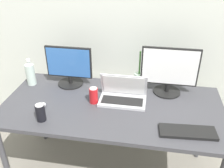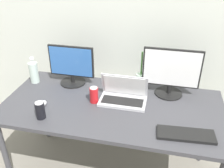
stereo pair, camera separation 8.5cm
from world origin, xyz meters
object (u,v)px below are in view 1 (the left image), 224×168
(work_desk, at_px, (112,111))
(water_bottle, at_px, (30,73))
(keyboard_main, at_px, (188,132))
(bamboo_vase, at_px, (139,80))
(monitor_center, at_px, (169,71))
(mouse_by_keyboard, at_px, (41,107))
(monitor_left, at_px, (69,66))
(laptop_silver, at_px, (123,95))
(soda_can_by_laptop, at_px, (94,95))
(soda_can_near_keyboard, at_px, (41,113))

(work_desk, height_order, water_bottle, water_bottle)
(keyboard_main, relative_size, bamboo_vase, 1.10)
(monitor_center, bearing_deg, mouse_by_keyboard, -156.91)
(bamboo_vase, bearing_deg, monitor_left, -175.77)
(work_desk, bearing_deg, laptop_silver, 45.27)
(bamboo_vase, bearing_deg, soda_can_by_laptop, -137.89)
(mouse_by_keyboard, xyz_separation_m, bamboo_vase, (0.69, 0.44, 0.05))
(monitor_left, bearing_deg, bamboo_vase, 4.23)
(mouse_by_keyboard, relative_size, soda_can_by_laptop, 0.80)
(soda_can_near_keyboard, relative_size, bamboo_vase, 0.38)
(mouse_by_keyboard, distance_m, soda_can_near_keyboard, 0.15)
(work_desk, bearing_deg, bamboo_vase, 59.24)
(monitor_left, xyz_separation_m, laptop_silver, (0.48, -0.18, -0.12))
(monitor_center, relative_size, soda_can_near_keyboard, 3.52)
(laptop_silver, distance_m, soda_can_near_keyboard, 0.62)
(water_bottle, distance_m, soda_can_near_keyboard, 0.55)
(soda_can_near_keyboard, bearing_deg, bamboo_vase, 42.13)
(water_bottle, bearing_deg, keyboard_main, -18.95)
(keyboard_main, bearing_deg, soda_can_by_laptop, 155.84)
(work_desk, bearing_deg, soda_can_by_laptop, 176.70)
(laptop_silver, bearing_deg, mouse_by_keyboard, -159.78)
(mouse_by_keyboard, relative_size, soda_can_near_keyboard, 0.80)
(laptop_silver, distance_m, keyboard_main, 0.56)
(keyboard_main, distance_m, water_bottle, 1.35)
(work_desk, bearing_deg, water_bottle, 164.96)
(work_desk, xyz_separation_m, soda_can_by_laptop, (-0.14, 0.01, 0.12))
(water_bottle, relative_size, soda_can_by_laptop, 1.85)
(soda_can_near_keyboard, bearing_deg, soda_can_by_laptop, 42.16)
(soda_can_by_laptop, relative_size, bamboo_vase, 0.38)
(bamboo_vase, bearing_deg, keyboard_main, -56.28)
(laptop_silver, bearing_deg, water_bottle, 171.27)
(mouse_by_keyboard, height_order, soda_can_by_laptop, soda_can_by_laptop)
(keyboard_main, distance_m, mouse_by_keyboard, 1.05)
(monitor_left, xyz_separation_m, mouse_by_keyboard, (-0.10, -0.40, -0.15))
(soda_can_near_keyboard, bearing_deg, monitor_center, 31.16)
(monitor_center, relative_size, laptop_silver, 1.24)
(keyboard_main, relative_size, soda_can_near_keyboard, 2.87)
(laptop_silver, relative_size, soda_can_by_laptop, 2.83)
(laptop_silver, distance_m, bamboo_vase, 0.25)
(monitor_left, relative_size, laptop_silver, 1.09)
(monitor_center, xyz_separation_m, bamboo_vase, (-0.24, 0.05, -0.13))
(work_desk, xyz_separation_m, monitor_center, (0.41, 0.25, 0.26))
(monitor_left, distance_m, mouse_by_keyboard, 0.44)
(mouse_by_keyboard, relative_size, water_bottle, 0.43)
(work_desk, height_order, mouse_by_keyboard, mouse_by_keyboard)
(monitor_left, relative_size, keyboard_main, 1.08)
(water_bottle, bearing_deg, monitor_left, 9.56)
(mouse_by_keyboard, bearing_deg, soda_can_by_laptop, 35.40)
(mouse_by_keyboard, bearing_deg, work_desk, 28.73)
(water_bottle, relative_size, bamboo_vase, 0.71)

